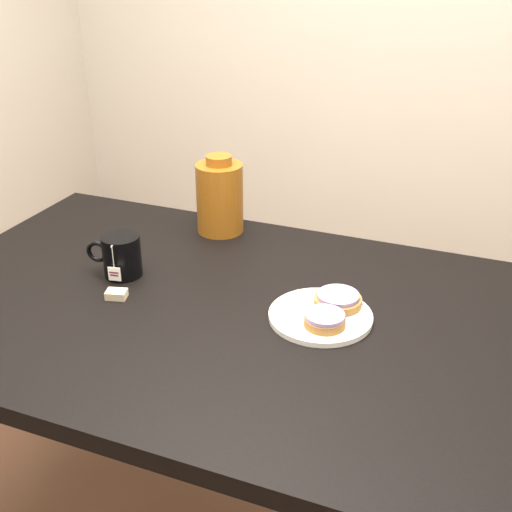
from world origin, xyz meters
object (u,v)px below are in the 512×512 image
bagel_front (325,320)px  bagel_package (220,197)px  bagel_back (338,300)px  teabag_pouch (116,294)px  table (218,335)px  plate (320,315)px  mug (121,255)px

bagel_front → bagel_package: size_ratio=0.57×
bagel_back → teabag_pouch: bagel_back is taller
bagel_back → teabag_pouch: (-0.47, -0.13, -0.02)m
table → bagel_package: bearing=113.5°
plate → bagel_front: size_ratio=1.82×
bagel_front → mug: (-0.51, 0.05, 0.03)m
bagel_back → teabag_pouch: bearing=-164.1°
bagel_back → mug: 0.52m
bagel_package → mug: bearing=-109.0°
bagel_front → bagel_package: (-0.40, 0.37, 0.07)m
plate → bagel_back: bearing=64.1°
plate → mug: mug is taller
table → mug: 0.30m
bagel_front → bagel_package: bearing=137.3°
mug → bagel_package: bagel_package is taller
bagel_package → table: bearing=-66.5°
teabag_pouch → bagel_package: bearing=81.4°
plate → mug: size_ratio=1.56×
mug → bagel_back: bearing=-6.5°
bagel_back → teabag_pouch: size_ratio=3.10×
bagel_front → bagel_package: bagel_package is taller
mug → teabag_pouch: size_ratio=3.12×
table → mug: (-0.27, 0.04, 0.13)m
table → plate: (0.23, 0.03, 0.09)m
bagel_back → bagel_package: bagel_package is taller
mug → plate: bearing=-12.0°
bagel_front → bagel_back: bearing=87.5°
bagel_back → bagel_package: (-0.41, 0.28, 0.07)m
plate → bagel_package: 0.52m
bagel_front → mug: mug is taller
bagel_front → mug: 0.52m
table → plate: size_ratio=6.40×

